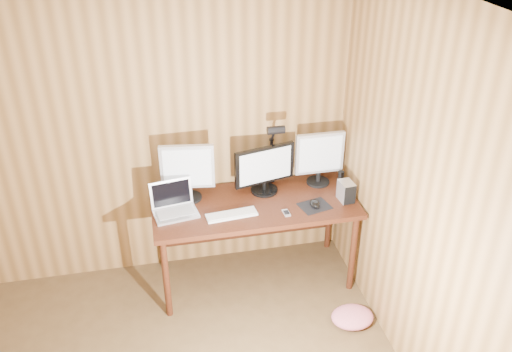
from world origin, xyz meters
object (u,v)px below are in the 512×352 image
object	(u,v)px
mouse	(315,204)
phone	(286,213)
desk	(253,211)
hard_drive	(346,191)
laptop	(174,205)
keyboard	(232,215)
monitor_right	(320,157)
monitor_center	(265,169)
monitor_left	(188,171)
desk_lamp	(274,145)
speaker	(341,178)

from	to	relation	value
mouse	phone	size ratio (longest dim) A/B	1.22
desk	hard_drive	size ratio (longest dim) A/B	10.00
laptop	mouse	world-z (taller)	laptop
laptop	keyboard	bearing A→B (deg)	-28.98
laptop	keyboard	size ratio (longest dim) A/B	0.91
desk	laptop	xyz separation A→B (m)	(-0.63, -0.06, 0.18)
monitor_right	phone	bearing A→B (deg)	-134.09
desk	phone	world-z (taller)	phone
monitor_center	phone	distance (m)	0.42
desk	monitor_left	xyz separation A→B (m)	(-0.49, 0.10, 0.37)
laptop	phone	size ratio (longest dim) A/B	3.80
mouse	monitor_left	bearing A→B (deg)	142.01
phone	laptop	bearing A→B (deg)	162.47
laptop	desk_lamp	distance (m)	0.91
laptop	desk_lamp	size ratio (longest dim) A/B	0.60
desk	mouse	size ratio (longest dim) A/B	13.82
monitor_left	laptop	size ratio (longest dim) A/B	1.30
mouse	desk_lamp	xyz separation A→B (m)	(-0.24, 0.38, 0.35)
monitor_right	speaker	world-z (taller)	monitor_right
hard_drive	monitor_center	bearing A→B (deg)	150.48
desk	monitor_center	xyz separation A→B (m)	(0.11, 0.09, 0.33)
monitor_left	monitor_right	world-z (taller)	monitor_left
mouse	desk_lamp	world-z (taller)	desk_lamp
monitor_right	mouse	xyz separation A→B (m)	(-0.13, -0.34, -0.22)
desk	phone	size ratio (longest dim) A/B	16.92
monitor_right	desk_lamp	distance (m)	0.40
monitor_right	phone	world-z (taller)	monitor_right
monitor_center	desk_lamp	xyz separation A→B (m)	(0.09, 0.08, 0.17)
desk	monitor_right	xyz separation A→B (m)	(0.58, 0.12, 0.37)
desk_lamp	hard_drive	bearing A→B (deg)	-50.42
desk	speaker	distance (m)	0.78
keyboard	phone	world-z (taller)	keyboard
mouse	desk_lamp	size ratio (longest dim) A/B	0.19
phone	speaker	size ratio (longest dim) A/B	0.78
monitor_right	desk_lamp	size ratio (longest dim) A/B	0.76
keyboard	phone	xyz separation A→B (m)	(0.41, -0.06, -0.00)
hard_drive	desk_lamp	xyz separation A→B (m)	(-0.51, 0.34, 0.29)
monitor_right	mouse	bearing A→B (deg)	-111.91
desk_lamp	laptop	bearing A→B (deg)	178.64
desk	laptop	distance (m)	0.65
monitor_left	phone	world-z (taller)	monitor_left
monitor_right	mouse	distance (m)	0.43
hard_drive	desk_lamp	bearing A→B (deg)	140.48
hard_drive	phone	size ratio (longest dim) A/B	1.69
desk	monitor_center	distance (m)	0.36
mouse	phone	distance (m)	0.25
monitor_left	monitor_center	bearing A→B (deg)	6.69
monitor_right	keyboard	size ratio (longest dim) A/B	1.14
keyboard	speaker	size ratio (longest dim) A/B	3.27
mouse	hard_drive	xyz separation A→B (m)	(0.26, 0.04, 0.06)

